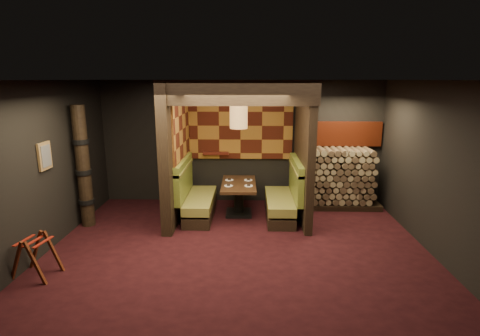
% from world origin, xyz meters
% --- Properties ---
extents(floor, '(6.50, 5.50, 0.02)m').
position_xyz_m(floor, '(0.00, 0.00, -0.01)').
color(floor, black).
rests_on(floor, ground).
extents(ceiling, '(6.50, 5.50, 0.02)m').
position_xyz_m(ceiling, '(0.00, 0.00, 2.86)').
color(ceiling, black).
rests_on(ceiling, ground).
extents(wall_back, '(6.50, 0.02, 2.85)m').
position_xyz_m(wall_back, '(0.00, 2.76, 1.43)').
color(wall_back, black).
rests_on(wall_back, ground).
extents(wall_front, '(6.50, 0.02, 2.85)m').
position_xyz_m(wall_front, '(0.00, -2.76, 1.43)').
color(wall_front, black).
rests_on(wall_front, ground).
extents(wall_left, '(0.02, 5.50, 2.85)m').
position_xyz_m(wall_left, '(-3.26, 0.00, 1.43)').
color(wall_left, black).
rests_on(wall_left, ground).
extents(wall_right, '(0.02, 5.50, 2.85)m').
position_xyz_m(wall_right, '(3.26, 0.00, 1.43)').
color(wall_right, black).
rests_on(wall_right, ground).
extents(partition_left, '(0.20, 2.20, 2.85)m').
position_xyz_m(partition_left, '(-1.35, 1.65, 1.43)').
color(partition_left, black).
rests_on(partition_left, floor).
extents(partition_right, '(0.15, 2.10, 2.85)m').
position_xyz_m(partition_right, '(1.30, 1.70, 1.43)').
color(partition_right, black).
rests_on(partition_right, floor).
extents(header_beam, '(2.85, 0.18, 0.44)m').
position_xyz_m(header_beam, '(-0.02, 0.70, 2.63)').
color(header_beam, black).
rests_on(header_beam, partition_left).
extents(tapa_back_panel, '(2.40, 0.06, 1.55)m').
position_xyz_m(tapa_back_panel, '(-0.02, 2.71, 1.82)').
color(tapa_back_panel, '#945F22').
rests_on(tapa_back_panel, wall_back).
extents(tapa_side_panel, '(0.04, 1.85, 1.45)m').
position_xyz_m(tapa_side_panel, '(-1.23, 1.82, 1.85)').
color(tapa_side_panel, '#945F22').
rests_on(tapa_side_panel, partition_left).
extents(lacquer_shelf, '(0.60, 0.12, 0.07)m').
position_xyz_m(lacquer_shelf, '(-0.60, 2.65, 1.18)').
color(lacquer_shelf, '#541A12').
rests_on(lacquer_shelf, wall_back).
extents(booth_bench_left, '(0.68, 1.60, 1.14)m').
position_xyz_m(booth_bench_left, '(-0.96, 1.65, 0.40)').
color(booth_bench_left, black).
rests_on(booth_bench_left, floor).
extents(booth_bench_right, '(0.68, 1.60, 1.14)m').
position_xyz_m(booth_bench_right, '(0.93, 1.65, 0.40)').
color(booth_bench_right, black).
rests_on(booth_bench_right, floor).
extents(dining_table, '(0.74, 1.34, 0.70)m').
position_xyz_m(dining_table, '(-0.04, 1.79, 0.47)').
color(dining_table, black).
rests_on(dining_table, floor).
extents(place_settings, '(0.61, 0.64, 0.03)m').
position_xyz_m(place_settings, '(-0.04, 1.79, 0.71)').
color(place_settings, white).
rests_on(place_settings, dining_table).
extents(pendant_lamp, '(0.36, 0.36, 0.97)m').
position_xyz_m(pendant_lamp, '(-0.04, 1.74, 2.11)').
color(pendant_lamp, olive).
rests_on(pendant_lamp, ceiling).
extents(framed_picture, '(0.05, 0.36, 0.46)m').
position_xyz_m(framed_picture, '(-3.22, 0.10, 1.62)').
color(framed_picture, olive).
rests_on(framed_picture, wall_left).
extents(luggage_rack, '(0.68, 0.53, 0.68)m').
position_xyz_m(luggage_rack, '(-2.97, -0.90, 0.34)').
color(luggage_rack, '#471C0C').
rests_on(luggage_rack, floor).
extents(totem_column, '(0.31, 0.31, 2.40)m').
position_xyz_m(totem_column, '(-3.05, 1.10, 1.19)').
color(totem_column, black).
rests_on(totem_column, floor).
extents(firewood_stack, '(1.73, 0.70, 1.36)m').
position_xyz_m(firewood_stack, '(2.29, 2.35, 0.68)').
color(firewood_stack, black).
rests_on(firewood_stack, floor).
extents(mosaic_header, '(1.83, 0.10, 0.56)m').
position_xyz_m(mosaic_header, '(2.29, 2.68, 1.64)').
color(mosaic_header, '#651F0C').
rests_on(mosaic_header, wall_back).
extents(bay_front_post, '(0.08, 0.08, 2.85)m').
position_xyz_m(bay_front_post, '(1.39, 1.96, 1.43)').
color(bay_front_post, black).
rests_on(bay_front_post, floor).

